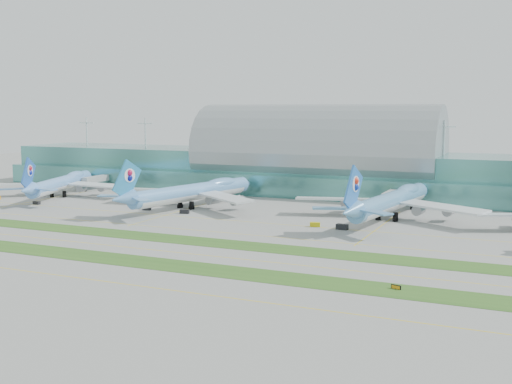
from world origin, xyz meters
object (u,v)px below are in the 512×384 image
at_px(terminal, 317,164).
at_px(airliner_b, 193,191).
at_px(airliner_c, 392,200).
at_px(taxiway_sign_east, 396,287).
at_px(airliner_a, 62,182).

bearing_deg(terminal, airliner_b, -115.59).
distance_m(airliner_c, taxiway_sign_east, 96.81).
height_order(airliner_a, taxiway_sign_east, airliner_a).
relative_size(terminal, airliner_b, 4.20).
bearing_deg(terminal, airliner_c, -50.78).
height_order(airliner_b, taxiway_sign_east, airliner_b).
relative_size(terminal, airliner_a, 4.56).
height_order(terminal, airliner_c, terminal).
xyz_separation_m(airliner_b, taxiway_sign_east, (102.95, -88.92, -6.43)).
xyz_separation_m(airliner_a, taxiway_sign_east, (177.02, -94.22, -5.98)).
bearing_deg(airliner_a, terminal, 12.15).
bearing_deg(taxiway_sign_east, airliner_b, 157.01).
relative_size(airliner_a, airliner_c, 0.89).
height_order(airliner_a, airliner_b, airliner_b).
bearing_deg(taxiway_sign_east, airliner_a, 169.80).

